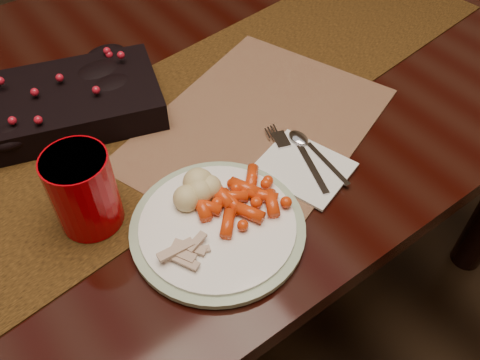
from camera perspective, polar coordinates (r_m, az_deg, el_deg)
floor at (r=1.56m, az=-7.57°, el=-13.34°), size 5.00×5.00×0.00m
dining_table at (r=1.24m, az=-9.30°, el=-5.18°), size 1.80×1.00×0.75m
table_runner at (r=0.90m, az=-9.78°, el=4.87°), size 1.64×0.51×0.00m
centerpiece at (r=0.95m, az=-20.47°, el=8.21°), size 0.41×0.30×0.07m
placemat_main at (r=0.90m, az=2.00°, el=5.95°), size 0.55×0.48×0.00m
dinner_plate at (r=0.75m, az=-2.52°, el=-5.24°), size 0.28×0.28×0.01m
baby_carrots at (r=0.75m, az=0.51°, el=-3.12°), size 0.13×0.11×0.02m
mashed_potatoes at (r=0.76m, az=-4.93°, el=-0.58°), size 0.08×0.07×0.04m
turkey_shreds at (r=0.71m, az=-5.64°, el=-7.76°), size 0.09×0.08×0.02m
napkin at (r=0.84m, az=7.16°, el=1.37°), size 0.16×0.17×0.00m
fork at (r=0.84m, az=7.14°, el=2.31°), size 0.07×0.15×0.00m
spoon at (r=0.85m, az=8.76°, el=2.75°), size 0.04×0.14×0.00m
red_cup at (r=0.75m, az=-17.16°, el=-1.16°), size 0.10×0.10×0.13m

